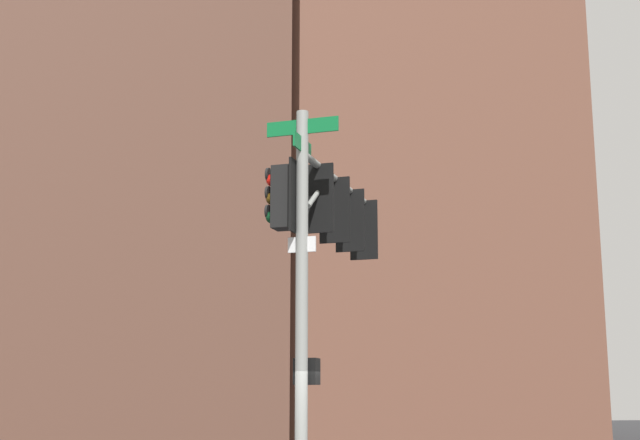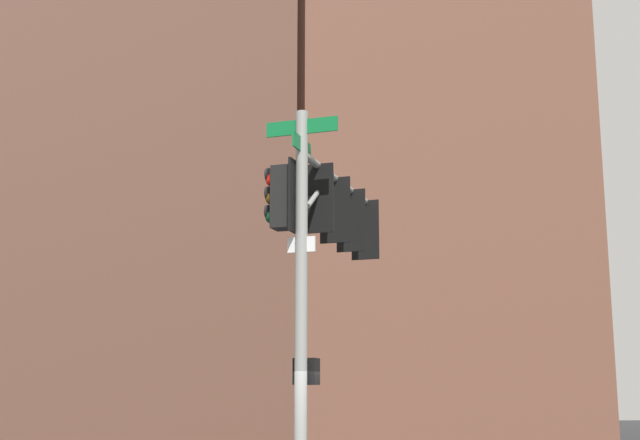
{
  "view_description": "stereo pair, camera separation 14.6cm",
  "coord_description": "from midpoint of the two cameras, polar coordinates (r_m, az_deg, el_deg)",
  "views": [
    {
      "loc": [
        -12.86,
        5.11,
        1.97
      ],
      "look_at": [
        0.55,
        -0.94,
        4.99
      ],
      "focal_mm": 51.25,
      "sensor_mm": 36.0,
      "label": 1
    },
    {
      "loc": [
        -12.92,
        4.97,
        1.97
      ],
      "look_at": [
        0.55,
        -0.94,
        4.99
      ],
      "focal_mm": 51.25,
      "sensor_mm": 36.0,
      "label": 2
    }
  ],
  "objects": [
    {
      "name": "building_brick_nearside",
      "position": [
        60.15,
        1.71,
        11.36
      ],
      "size": [
        24.93,
        17.37,
        50.88
      ],
      "primitive_type": "cube",
      "color": "brown",
      "rests_on": "ground_plane"
    },
    {
      "name": "building_brick_midblock",
      "position": [
        49.73,
        -15.09,
        3.27
      ],
      "size": [
        20.96,
        15.86,
        28.8
      ],
      "primitive_type": "cube",
      "color": "brown",
      "rests_on": "ground_plane"
    },
    {
      "name": "signal_pole_assembly",
      "position": [
        15.54,
        0.23,
        -0.88
      ],
      "size": [
        3.71,
        3.52,
        6.58
      ],
      "rotation": [
        0.0,
        0.0,
        5.54
      ],
      "color": "gray",
      "rests_on": "ground_plane"
    }
  ]
}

